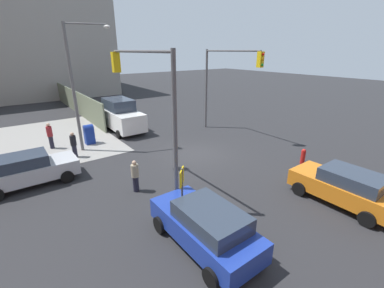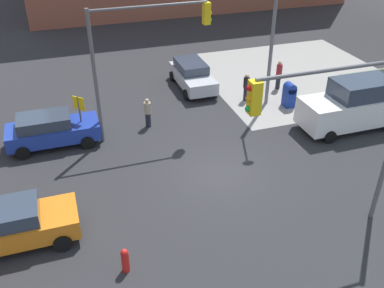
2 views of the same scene
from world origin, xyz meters
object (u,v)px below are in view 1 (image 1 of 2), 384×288
(mailbox_blue, at_px, (89,134))
(pedestrian_walking_north, at_px, (74,144))
(pedestrian_waiting, at_px, (50,135))
(coupe_silver, at_px, (27,169))
(van_white_delivery, at_px, (121,115))
(street_lamp_corner, at_px, (78,79))
(fire_hydrant, at_px, (303,156))
(traffic_signal_se_corner, at_px, (225,75))
(sedan_orange, at_px, (344,186))
(hatchback_blue, at_px, (205,225))
(traffic_signal_nw_corner, at_px, (146,94))
(pedestrian_crossing, at_px, (135,176))

(mailbox_blue, distance_m, pedestrian_walking_north, 2.50)
(mailbox_blue, xyz_separation_m, pedestrian_waiting, (0.60, 2.40, 0.19))
(coupe_silver, distance_m, van_white_delivery, 9.75)
(street_lamp_corner, bearing_deg, fire_hydrant, -136.26)
(traffic_signal_se_corner, height_order, mailbox_blue, traffic_signal_se_corner)
(street_lamp_corner, relative_size, pedestrian_waiting, 4.40)
(street_lamp_corner, bearing_deg, sedan_orange, -152.13)
(mailbox_blue, xyz_separation_m, hatchback_blue, (-13.06, -0.12, 0.08))
(van_white_delivery, bearing_deg, street_lamp_corner, 129.28)
(traffic_signal_se_corner, xyz_separation_m, street_lamp_corner, (2.81, 9.95, 0.05))
(street_lamp_corner, distance_m, sedan_orange, 15.75)
(traffic_signal_nw_corner, height_order, sedan_orange, traffic_signal_nw_corner)
(traffic_signal_se_corner, relative_size, pedestrian_waiting, 3.58)
(coupe_silver, distance_m, hatchback_blue, 9.69)
(coupe_silver, distance_m, pedestrian_crossing, 5.55)
(sedan_orange, bearing_deg, fire_hydrant, -36.33)
(street_lamp_corner, bearing_deg, mailbox_blue, -21.93)
(sedan_orange, relative_size, coupe_silver, 0.96)
(sedan_orange, xyz_separation_m, pedestrian_crossing, (6.42, 6.89, -0.02))
(coupe_silver, height_order, pedestrian_walking_north, pedestrian_walking_north)
(traffic_signal_se_corner, xyz_separation_m, fire_hydrant, (-7.28, 0.30, -4.16))
(street_lamp_corner, height_order, sedan_orange, street_lamp_corner)
(coupe_silver, relative_size, van_white_delivery, 0.81)
(fire_hydrant, bearing_deg, van_white_delivery, 24.66)
(mailbox_blue, bearing_deg, street_lamp_corner, 158.07)
(sedan_orange, xyz_separation_m, coupe_silver, (10.21, 10.93, 0.00))
(traffic_signal_se_corner, bearing_deg, pedestrian_waiting, 69.18)
(street_lamp_corner, height_order, mailbox_blue, street_lamp_corner)
(van_white_delivery, distance_m, pedestrian_walking_north, 6.10)
(traffic_signal_nw_corner, height_order, pedestrian_walking_north, traffic_signal_nw_corner)
(fire_hydrant, distance_m, sedan_orange, 4.25)
(coupe_silver, xyz_separation_m, pedestrian_crossing, (-3.80, -4.05, -0.02))
(traffic_signal_se_corner, relative_size, pedestrian_crossing, 4.06)
(fire_hydrant, distance_m, hatchback_blue, 9.27)
(street_lamp_corner, distance_m, pedestrian_walking_north, 4.08)
(van_white_delivery, relative_size, pedestrian_waiting, 2.97)
(pedestrian_walking_north, bearing_deg, pedestrian_waiting, -57.00)
(traffic_signal_se_corner, relative_size, fire_hydrant, 6.91)
(traffic_signal_nw_corner, relative_size, street_lamp_corner, 0.81)
(street_lamp_corner, height_order, van_white_delivery, street_lamp_corner)
(fire_hydrant, relative_size, hatchback_blue, 0.22)
(fire_hydrant, bearing_deg, pedestrian_crossing, 72.30)
(mailbox_blue, bearing_deg, coupe_silver, 136.05)
(fire_hydrant, xyz_separation_m, van_white_delivery, (13.07, 6.00, 0.79))
(mailbox_blue, distance_m, sedan_orange, 16.07)
(street_lamp_corner, relative_size, pedestrian_crossing, 4.99)
(sedan_orange, distance_m, pedestrian_waiting, 17.72)
(fire_hydrant, distance_m, van_white_delivery, 14.40)
(sedan_orange, relative_size, pedestrian_crossing, 2.62)
(traffic_signal_nw_corner, xyz_separation_m, sedan_orange, (-6.13, -6.19, -3.80))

